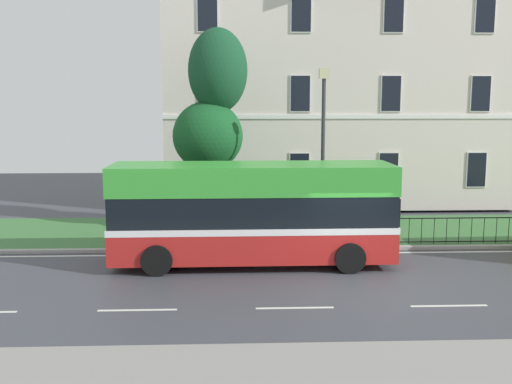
{
  "coord_description": "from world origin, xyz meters",
  "views": [
    {
      "loc": [
        -3.56,
        -16.15,
        5.18
      ],
      "look_at": [
        -2.79,
        3.4,
        2.22
      ],
      "focal_mm": 41.27,
      "sensor_mm": 36.0,
      "label": 1
    }
  ],
  "objects": [
    {
      "name": "single_decker_bus",
      "position": [
        -2.93,
        2.36,
        1.71
      ],
      "size": [
        8.99,
        2.6,
        3.27
      ],
      "rotation": [
        0.0,
        0.0,
        0.01
      ],
      "color": "#B4211E",
      "rests_on": "ground_plane"
    },
    {
      "name": "georgian_townhouse",
      "position": [
        1.64,
        15.19,
        7.01
      ],
      "size": [
        17.12,
        8.52,
        13.7
      ],
      "color": "silver",
      "rests_on": "ground_plane"
    },
    {
      "name": "street_lamp_post",
      "position": [
        -0.27,
        5.16,
        3.75
      ],
      "size": [
        0.36,
        0.24,
        6.28
      ],
      "color": "#333338",
      "rests_on": "ground_plane"
    },
    {
      "name": "evergreen_tree",
      "position": [
        -4.4,
        7.44,
        3.07
      ],
      "size": [
        3.6,
        3.6,
        8.54
      ],
      "color": "#423328",
      "rests_on": "ground_plane"
    },
    {
      "name": "iron_verge_railing",
      "position": [
        1.64,
        4.4,
        0.62
      ],
      "size": [
        12.42,
        0.04,
        0.97
      ],
      "color": "black",
      "rests_on": "ground_plane"
    },
    {
      "name": "ground_plane",
      "position": [
        0.0,
        1.1,
        -0.02
      ],
      "size": [
        60.0,
        56.0,
        0.18
      ],
      "color": "#3F414A"
    },
    {
      "name": "litter_bin",
      "position": [
        -3.31,
        5.07,
        0.7
      ],
      "size": [
        0.55,
        0.55,
        1.16
      ],
      "color": "#23472D",
      "rests_on": "ground_plane"
    }
  ]
}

